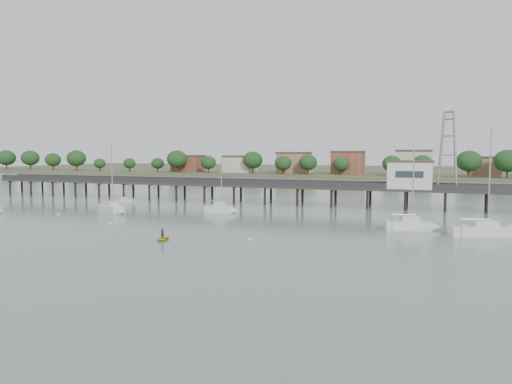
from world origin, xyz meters
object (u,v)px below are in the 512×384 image
at_px(sailboat_d, 496,231).
at_px(sailboat_f, 224,209).
at_px(pier, 284,186).
at_px(sailboat_b, 115,209).
at_px(yellow_dinghy, 163,240).
at_px(sailboat_c, 417,226).
at_px(white_tender, 127,201).
at_px(lattice_tower, 448,151).

xyz_separation_m(sailboat_d, sailboat_f, (-43.31, 9.85, 0.03)).
bearing_deg(pier, sailboat_d, -35.73).
distance_m(sailboat_b, sailboat_d, 61.46).
xyz_separation_m(sailboat_b, sailboat_d, (61.41, -2.63, -0.01)).
distance_m(sailboat_b, yellow_dinghy, 30.92).
bearing_deg(yellow_dinghy, sailboat_c, 23.82).
distance_m(sailboat_c, sailboat_d, 9.94).
relative_size(white_tender, yellow_dinghy, 1.16).
xyz_separation_m(sailboat_b, yellow_dinghy, (22.76, -20.91, -0.64)).
bearing_deg(white_tender, yellow_dinghy, -48.73).
bearing_deg(white_tender, lattice_tower, 7.27).
bearing_deg(sailboat_c, yellow_dinghy, -165.50).
bearing_deg(pier, sailboat_c, -42.70).
height_order(lattice_tower, sailboat_d, lattice_tower).
xyz_separation_m(sailboat_c, sailboat_f, (-33.47, 8.43, 0.01)).
distance_m(lattice_tower, yellow_dinghy, 56.89).
height_order(sailboat_c, white_tender, sailboat_c).
relative_size(sailboat_d, white_tender, 4.75).
relative_size(pier, white_tender, 48.23).
distance_m(sailboat_f, white_tender, 29.41).
distance_m(pier, sailboat_c, 37.95).
relative_size(sailboat_d, yellow_dinghy, 5.52).
height_order(sailboat_d, white_tender, sailboat_d).
bearing_deg(yellow_dinghy, sailboat_f, 88.87).
distance_m(sailboat_c, yellow_dinghy, 34.90).
relative_size(pier, lattice_tower, 9.68).
relative_size(lattice_tower, white_tender, 4.98).
relative_size(sailboat_b, sailboat_f, 1.30).
relative_size(sailboat_c, yellow_dinghy, 4.41).
xyz_separation_m(white_tender, yellow_dinghy, (32.43, -37.86, -0.37)).
distance_m(lattice_tower, sailboat_d, 29.66).
height_order(pier, lattice_tower, lattice_tower).
bearing_deg(lattice_tower, white_tender, -173.42).
bearing_deg(lattice_tower, sailboat_d, -77.23).
relative_size(pier, sailboat_b, 11.51).
bearing_deg(white_tender, sailboat_d, -14.71).
bearing_deg(sailboat_d, pier, 124.35).
xyz_separation_m(sailboat_c, white_tender, (-61.23, 18.16, -0.28)).
distance_m(pier, white_tender, 34.44).
height_order(white_tender, yellow_dinghy, yellow_dinghy).
bearing_deg(sailboat_d, white_tender, 144.68).
bearing_deg(yellow_dinghy, sailboat_d, 14.76).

